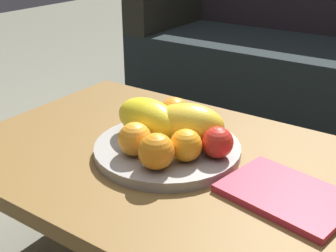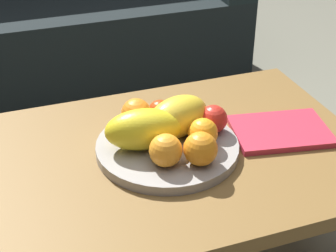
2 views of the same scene
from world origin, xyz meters
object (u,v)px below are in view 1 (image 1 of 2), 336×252
apple_left (218,142)px  magazine (286,194)px  melon_large_front (188,124)px  apple_right (196,120)px  orange_left (174,112)px  melon_smaller_beside (149,119)px  banana_bunch (171,125)px  orange_front (156,151)px  orange_right (135,139)px  orange_back (186,145)px  fruit_bowl (168,149)px  couch (306,60)px  coffee_table (166,170)px

apple_left → magazine: apple_left is taller
melon_large_front → apple_left: 0.09m
melon_large_front → apple_right: 0.08m
orange_left → apple_right: orange_left is taller
melon_smaller_beside → magazine: bearing=-3.8°
banana_bunch → magazine: 0.34m
orange_front → melon_smaller_beside: bearing=133.1°
orange_front → orange_left: 0.23m
melon_large_front → apple_right: melon_large_front is taller
orange_right → orange_back: orange_right is taller
orange_right → banana_bunch: size_ratio=0.51×
orange_right → apple_left: orange_right is taller
fruit_bowl → orange_front: orange_front is taller
fruit_bowl → apple_left: size_ratio=4.90×
orange_front → orange_left: size_ratio=1.03×
fruit_bowl → melon_smaller_beside: 0.09m
couch → melon_large_front: 1.34m
coffee_table → couch: (-0.09, 1.36, -0.05)m
apple_right → magazine: apple_right is taller
melon_large_front → melon_smaller_beside: melon_large_front is taller
apple_left → orange_left: bearing=153.3°
apple_right → magazine: size_ratio=0.25×
orange_front → banana_bunch: bearing=112.7°
melon_large_front → orange_left: melon_large_front is taller
melon_large_front → orange_right: (-0.07, -0.12, -0.01)m
orange_front → fruit_bowl: bearing=111.7°
apple_right → banana_bunch: apple_right is taller
melon_smaller_beside → banana_bunch: (0.04, 0.04, -0.02)m
fruit_bowl → melon_smaller_beside: melon_smaller_beside is taller
orange_front → orange_back: 0.07m
melon_large_front → orange_back: size_ratio=2.36×
melon_smaller_beside → orange_front: (0.10, -0.11, -0.01)m
melon_smaller_beside → orange_back: 0.14m
apple_right → coffee_table: bearing=-98.4°
coffee_table → orange_right: 0.14m
coffee_table → magazine: bearing=-2.5°
melon_smaller_beside → apple_left: bearing=2.9°
orange_right → apple_left: size_ratio=1.08×
fruit_bowl → orange_back: size_ratio=4.80×
orange_left → apple_right: bearing=1.3°
orange_back → apple_left: bearing=46.4°
orange_back → banana_bunch: 0.13m
orange_back → apple_left: (0.05, 0.05, -0.00)m
orange_front → apple_right: size_ratio=1.30×
apple_left → banana_bunch: size_ratio=0.48×
coffee_table → apple_left: bearing=9.2°
melon_large_front → apple_left: size_ratio=2.41×
couch → orange_right: bearing=-87.7°
apple_right → orange_right: bearing=-104.9°
melon_large_front → banana_bunch: (-0.06, 0.01, -0.02)m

